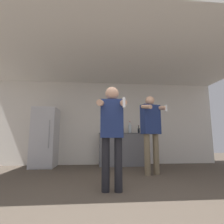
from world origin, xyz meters
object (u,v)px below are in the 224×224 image
(bottle_green_wine, at_px, (130,129))
(bottle_red_label, at_px, (122,130))
(refrigerator, at_px, (45,137))
(bottle_tall_gin, at_px, (139,130))
(bottle_amber_bourbon, at_px, (114,129))
(bottle_brown_liquor, at_px, (104,130))
(person_woman_foreground, at_px, (112,127))
(person_man_side, at_px, (151,127))

(bottle_green_wine, height_order, bottle_red_label, bottle_green_wine)
(refrigerator, bearing_deg, bottle_tall_gin, 1.45)
(bottle_tall_gin, xyz_separation_m, bottle_amber_bourbon, (-0.75, 0.00, 0.05))
(bottle_brown_liquor, xyz_separation_m, bottle_red_label, (0.53, 0.00, 0.01))
(refrigerator, relative_size, bottle_brown_liquor, 6.13)
(refrigerator, distance_m, person_woman_foreground, 2.93)
(bottle_brown_liquor, bearing_deg, person_woman_foreground, -89.85)
(refrigerator, distance_m, person_man_side, 2.94)
(bottle_amber_bourbon, xyz_separation_m, bottle_red_label, (0.26, 0.00, -0.04))
(bottle_tall_gin, relative_size, bottle_amber_bourbon, 0.71)
(bottle_amber_bourbon, distance_m, bottle_red_label, 0.26)
(bottle_tall_gin, height_order, person_man_side, person_man_side)
(refrigerator, relative_size, bottle_red_label, 6.16)
(bottle_amber_bourbon, bearing_deg, bottle_brown_liquor, -180.00)
(bottle_green_wine, distance_m, bottle_amber_bourbon, 0.48)
(refrigerator, xyz_separation_m, bottle_green_wine, (2.42, 0.07, 0.26))
(bottle_brown_liquor, bearing_deg, bottle_red_label, 0.00)
(bottle_amber_bourbon, xyz_separation_m, person_woman_foreground, (-0.27, -2.47, -0.12))
(refrigerator, height_order, bottle_red_label, refrigerator)
(bottle_tall_gin, xyz_separation_m, bottle_red_label, (-0.50, 0.00, 0.01))
(bottle_tall_gin, bearing_deg, person_woman_foreground, -112.46)
(refrigerator, bearing_deg, person_man_side, -25.54)
(refrigerator, distance_m, bottle_amber_bourbon, 1.95)
(bottle_brown_liquor, bearing_deg, bottle_amber_bourbon, 0.00)
(person_man_side, bearing_deg, bottle_brown_liquor, 126.47)
(bottle_green_wine, xyz_separation_m, person_woman_foreground, (-0.75, -2.47, -0.12))
(person_man_side, bearing_deg, bottle_tall_gin, 88.06)
(bottle_green_wine, height_order, bottle_amber_bourbon, bottle_green_wine)
(bottle_green_wine, bearing_deg, bottle_tall_gin, 0.00)
(bottle_amber_bourbon, bearing_deg, refrigerator, -177.99)
(refrigerator, xyz_separation_m, person_woman_foreground, (1.66, -2.40, 0.14))
(person_woman_foreground, distance_m, person_man_side, 1.50)
(bottle_brown_liquor, xyz_separation_m, person_woman_foreground, (0.01, -2.47, -0.07))
(bottle_green_wine, relative_size, person_man_side, 0.20)
(bottle_green_wine, relative_size, bottle_red_label, 1.35)
(bottle_brown_liquor, distance_m, bottle_amber_bourbon, 0.28)
(bottle_red_label, bearing_deg, bottle_brown_liquor, -180.00)
(bottle_green_wine, relative_size, person_woman_foreground, 0.22)
(person_man_side, bearing_deg, person_woman_foreground, -130.56)
(bottle_brown_liquor, relative_size, bottle_red_label, 1.00)
(bottle_red_label, height_order, person_man_side, person_man_side)
(bottle_green_wine, height_order, person_woman_foreground, person_woman_foreground)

